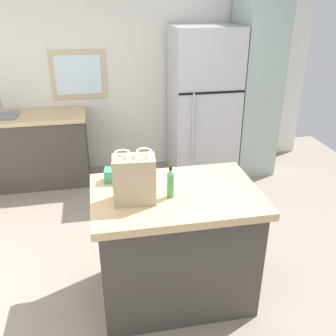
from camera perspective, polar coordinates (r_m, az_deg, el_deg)
ground at (r=3.29m, az=0.65°, el=-17.17°), size 6.07×6.07×0.00m
back_wall at (r=5.01m, az=-5.38°, el=14.97°), size 4.81×0.13×2.67m
kitchen_island at (r=2.92m, az=1.14°, el=-11.63°), size 1.20×0.82×0.93m
refrigerator at (r=4.84m, az=5.36°, el=9.77°), size 0.81×0.74×1.87m
tall_cabinet at (r=5.02m, az=13.07°, el=12.13°), size 0.50×0.66×2.27m
sink_counter at (r=4.96m, az=-20.95°, el=2.66°), size 1.53×0.62×1.08m
shopping_bag at (r=2.49m, az=-5.17°, el=-1.73°), size 0.29×0.19×0.37m
small_box at (r=2.82m, az=-8.07°, el=-1.06°), size 0.17×0.13×0.10m
bottle at (r=2.56m, az=0.38°, el=-2.38°), size 0.05×0.05×0.23m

